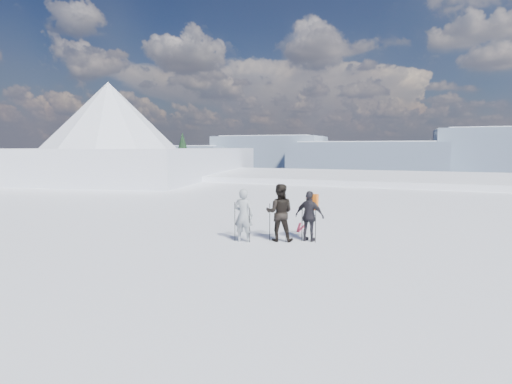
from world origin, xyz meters
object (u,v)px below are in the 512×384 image
(skier_grey, at_px, (243,215))
(skier_dark, at_px, (280,213))
(skis_loose, at_px, (301,227))
(skier_pack, at_px, (310,216))

(skier_grey, xyz_separation_m, skier_dark, (1.10, 0.54, 0.07))
(skier_grey, height_order, skis_loose, skier_grey)
(skier_dark, distance_m, skis_loose, 2.62)
(skier_pack, bearing_deg, skier_grey, 30.28)
(skis_loose, bearing_deg, skier_pack, -68.42)
(skier_grey, distance_m, skier_dark, 1.23)
(skis_loose, bearing_deg, skier_dark, -92.82)
(skier_grey, distance_m, skis_loose, 3.34)
(skier_grey, height_order, skier_dark, skier_dark)
(skier_pack, bearing_deg, skis_loose, -60.33)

